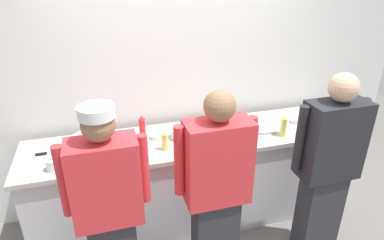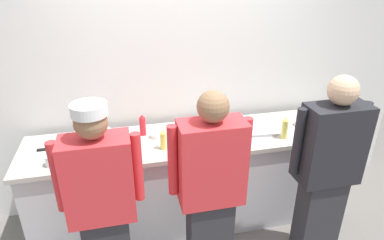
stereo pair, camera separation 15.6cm
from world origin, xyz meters
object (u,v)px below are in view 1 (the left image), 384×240
object	(u,v)px
squeeze_bottle_primary	(142,126)
ramekin_red_sauce	(297,120)
chef_center	(216,190)
chefs_knife	(50,153)
mixing_bowl_steel	(93,143)
sheet_tray	(251,127)
plate_stack_front	(318,120)
squeeze_bottle_secondary	(284,126)
squeeze_bottle_spare	(165,140)
chef_far_right	(327,167)
ramekin_green_sauce	(156,136)
chef_near_left	(109,208)
deli_cup	(52,165)
plate_stack_rear	(184,133)

from	to	relation	value
squeeze_bottle_primary	ramekin_red_sauce	xyz separation A→B (m)	(1.51, -0.14, -0.07)
chef_center	ramekin_red_sauce	distance (m)	1.33
ramekin_red_sauce	chefs_knife	bearing A→B (deg)	178.97
mixing_bowl_steel	sheet_tray	distance (m)	1.47
plate_stack_front	squeeze_bottle_primary	world-z (taller)	squeeze_bottle_primary
squeeze_bottle_secondary	chefs_knife	bearing A→B (deg)	172.90
squeeze_bottle_spare	mixing_bowl_steel	bearing A→B (deg)	162.69
sheet_tray	chefs_knife	size ratio (longest dim) A/B	1.67
chef_far_right	ramekin_green_sauce	distance (m)	1.47
plate_stack_front	ramekin_red_sauce	size ratio (longest dim) A/B	1.98
squeeze_bottle_spare	chef_far_right	bearing A→B (deg)	-24.58
mixing_bowl_steel	ramekin_red_sauce	xyz separation A→B (m)	(1.95, -0.02, -0.03)
squeeze_bottle_spare	chefs_knife	distance (m)	0.96
chef_near_left	chef_center	xyz separation A→B (m)	(0.77, -0.02, 0.01)
ramekin_red_sauce	deli_cup	world-z (taller)	deli_cup
squeeze_bottle_spare	deli_cup	xyz separation A→B (m)	(-0.89, -0.06, -0.05)
chef_near_left	mixing_bowl_steel	size ratio (longest dim) A/B	4.49
chef_far_right	plate_stack_front	bearing A→B (deg)	62.49
mixing_bowl_steel	chefs_knife	distance (m)	0.36
chef_near_left	plate_stack_front	size ratio (longest dim) A/B	7.58
chef_center	squeeze_bottle_spare	bearing A→B (deg)	114.15
ramekin_green_sauce	squeeze_bottle_secondary	bearing A→B (deg)	-13.54
chef_near_left	ramekin_green_sauce	world-z (taller)	chef_near_left
chef_near_left	chefs_knife	distance (m)	0.87
chef_center	ramekin_green_sauce	size ratio (longest dim) A/B	16.21
chef_near_left	ramekin_red_sauce	world-z (taller)	chef_near_left
chef_near_left	sheet_tray	distance (m)	1.57
sheet_tray	squeeze_bottle_spare	world-z (taller)	squeeze_bottle_spare
mixing_bowl_steel	chef_near_left	bearing A→B (deg)	-84.30
chef_far_right	squeeze_bottle_secondary	size ratio (longest dim) A/B	7.94
mixing_bowl_steel	sheet_tray	size ratio (longest dim) A/B	0.78
plate_stack_rear	squeeze_bottle_spare	world-z (taller)	squeeze_bottle_spare
squeeze_bottle_primary	deli_cup	distance (m)	0.83
plate_stack_front	deli_cup	xyz separation A→B (m)	(-2.43, -0.12, -0.00)
squeeze_bottle_primary	squeeze_bottle_spare	distance (m)	0.33
squeeze_bottle_spare	deli_cup	bearing A→B (deg)	-176.01
chef_center	ramekin_red_sauce	world-z (taller)	chef_center
squeeze_bottle_secondary	chef_far_right	bearing A→B (deg)	-76.12
chef_far_right	squeeze_bottle_secondary	xyz separation A→B (m)	(-0.12, 0.50, 0.15)
squeeze_bottle_primary	squeeze_bottle_secondary	xyz separation A→B (m)	(1.24, -0.35, 0.00)
chef_far_right	squeeze_bottle_spare	bearing A→B (deg)	155.42
plate_stack_front	deli_cup	size ratio (longest dim) A/B	2.38
sheet_tray	plate_stack_front	bearing A→B (deg)	-9.93
chef_near_left	squeeze_bottle_primary	size ratio (longest dim) A/B	7.92
ramekin_red_sauce	squeeze_bottle_secondary	bearing A→B (deg)	-142.86
chef_far_right	plate_stack_front	xyz separation A→B (m)	(0.32, 0.61, 0.10)
sheet_tray	plate_stack_rear	bearing A→B (deg)	-179.07
chef_near_left	plate_stack_rear	size ratio (longest dim) A/B	7.29
ramekin_red_sauce	deli_cup	xyz separation A→B (m)	(-2.26, -0.22, 0.02)
chef_near_left	plate_stack_rear	distance (m)	1.02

